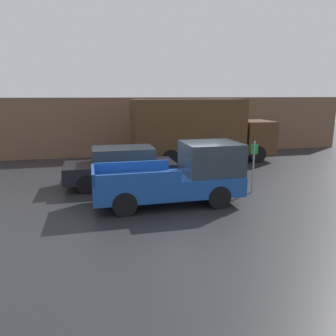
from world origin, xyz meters
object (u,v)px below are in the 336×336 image
Objects in this scene: parking_sign at (253,164)px; delivery_truck at (198,129)px; car at (121,166)px; pickup_truck at (181,176)px.

delivery_truck is at bearing 91.87° from parking_sign.
delivery_truck is at bearing 40.42° from car.
car is at bearing -139.58° from delivery_truck.
parking_sign is (5.02, -2.29, 0.33)m from car.
car is 2.26× the size of parking_sign.
parking_sign is at bearing -24.53° from car.
pickup_truck is 3.43m from car.
delivery_truck reaches higher than parking_sign.
pickup_truck is at bearing -169.72° from parking_sign.
pickup_truck is at bearing -56.46° from car.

